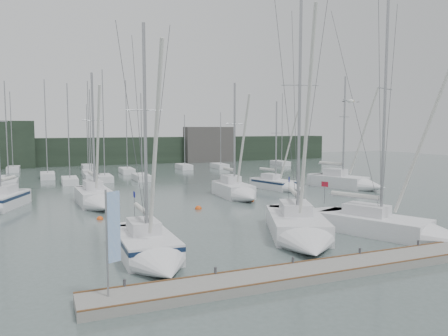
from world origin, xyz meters
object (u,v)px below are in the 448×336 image
Objects in this scene: sailboat_mid_c at (238,192)px; dock_banner at (111,233)px; sailboat_mid_e at (352,183)px; buoy_c at (100,219)px; buoy_a at (198,209)px; buoy_b at (251,201)px; sailboat_near_right at (406,230)px; sailboat_near_center at (302,233)px; sailboat_mid_b at (97,200)px; sailboat_near_left at (152,252)px; sailboat_mid_d at (282,185)px.

sailboat_mid_c is 2.89× the size of dock_banner.
buoy_c is at bearing 171.41° from sailboat_mid_e.
sailboat_mid_c reaches higher than buoy_a.
buoy_c is 16.86m from dock_banner.
sailboat_mid_c is at bearing 105.44° from buoy_b.
sailboat_near_right is 3.79× the size of dock_banner.
sailboat_near_center is 1.29× the size of sailboat_mid_b.
buoy_b is (5.92, 1.86, 0.00)m from buoy_a.
dock_banner reaches higher than buoy_b.
sailboat_near_center is 6.63m from sailboat_near_right.
buoy_a is at bearing 96.02° from sailboat_near_right.
sailboat_near_center is 3.90× the size of dock_banner.
sailboat_mid_e reaches higher than dock_banner.
sailboat_near_left is 1.05× the size of sailboat_mid_b.
sailboat_mid_e is at bearing 13.81° from dock_banner.
buoy_c is at bearing 61.53° from dock_banner.
buoy_a is at bearing 62.14° from sailboat_near_left.
sailboat_near_right is 26.92× the size of buoy_a.
sailboat_near_center reaches higher than sailboat_near_right.
sailboat_mid_b is at bearing 169.49° from buoy_b.
sailboat_near_left is 19.80m from buoy_b.
sailboat_mid_e is 28.89m from buoy_c.
buoy_b is (3.76, 14.46, -0.58)m from sailboat_near_center.
buoy_a is 1.16× the size of buoy_b.
buoy_b is at bearing -72.90° from sailboat_mid_c.
sailboat_near_center is 25.00m from sailboat_mid_e.
buoy_c is at bearing -159.04° from sailboat_mid_c.
sailboat_mid_e is at bearing 12.05° from buoy_b.
sailboat_mid_c is at bearing 19.29° from buoy_c.
dock_banner is (-21.87, -24.68, 2.32)m from sailboat_mid_d.
buoy_b is at bearing 171.52° from sailboat_mid_e.
sailboat_near_left is 1.25× the size of sailboat_mid_d.
buoy_b is at bearing 98.80° from sailboat_near_center.
dock_banner reaches higher than buoy_c.
sailboat_mid_b reaches higher than buoy_a.
sailboat_near_left is at bearing -125.07° from sailboat_mid_c.
dock_banner is (-11.87, -5.05, 2.27)m from sailboat_near_center.
sailboat_near_right is 31.58× the size of buoy_c.
sailboat_near_right is at bearing -141.39° from sailboat_mid_e.
sailboat_near_left is at bearing -131.03° from buoy_b.
sailboat_near_right reaches higher than sailboat_mid_e.
buoy_a is at bearing 7.65° from buoy_c.
sailboat_mid_c is 20.53× the size of buoy_a.
buoy_b is 14.44m from buoy_c.
sailboat_near_center is (9.23, 0.47, 0.01)m from sailboat_near_left.
sailboat_mid_e is (7.88, -2.15, 0.11)m from sailboat_mid_d.
sailboat_near_center is 1.03× the size of sailboat_near_right.
sailboat_mid_e reaches higher than sailboat_near_left.
sailboat_near_center is at bearing -104.56° from buoy_b.
sailboat_near_center reaches higher than sailboat_mid_e.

